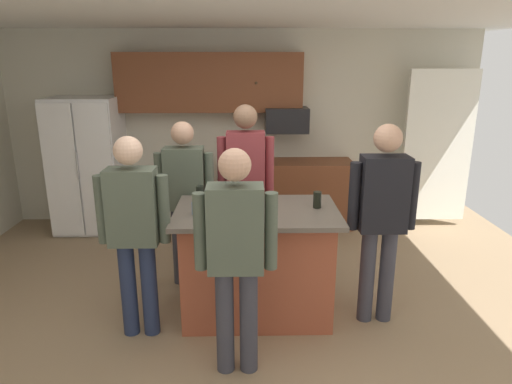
# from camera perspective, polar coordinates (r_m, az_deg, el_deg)

# --- Properties ---
(floor) EXTENTS (7.04, 7.04, 0.00)m
(floor) POSITION_cam_1_polar(r_m,az_deg,el_deg) (4.09, -2.19, -16.31)
(floor) COLOR #937A5B
(floor) RESTS_ON ground
(ceiling) EXTENTS (7.04, 7.04, 0.00)m
(ceiling) POSITION_cam_1_polar(r_m,az_deg,el_deg) (3.47, -2.69, 22.87)
(ceiling) COLOR white
(back_wall) EXTENTS (6.40, 0.10, 2.60)m
(back_wall) POSITION_cam_1_polar(r_m,az_deg,el_deg) (6.31, -1.89, 8.05)
(back_wall) COLOR beige
(back_wall) RESTS_ON ground
(french_door_window_panel) EXTENTS (0.90, 0.06, 2.00)m
(french_door_window_panel) POSITION_cam_1_polar(r_m,az_deg,el_deg) (6.46, 21.93, 5.28)
(french_door_window_panel) COLOR white
(french_door_window_panel) RESTS_ON ground
(cabinet_run_upper) EXTENTS (2.40, 0.38, 0.75)m
(cabinet_run_upper) POSITION_cam_1_polar(r_m,az_deg,el_deg) (6.07, -5.85, 13.59)
(cabinet_run_upper) COLOR brown
(cabinet_run_lower) EXTENTS (1.80, 0.63, 0.90)m
(cabinet_run_lower) POSITION_cam_1_polar(r_m,az_deg,el_deg) (6.20, 3.71, -0.17)
(cabinet_run_lower) COLOR brown
(cabinet_run_lower) RESTS_ON ground
(refrigerator) EXTENTS (0.87, 0.76, 1.76)m
(refrigerator) POSITION_cam_1_polar(r_m,az_deg,el_deg) (6.33, -20.35, 3.17)
(refrigerator) COLOR white
(refrigerator) RESTS_ON ground
(microwave_over_range) EXTENTS (0.56, 0.40, 0.32)m
(microwave_over_range) POSITION_cam_1_polar(r_m,az_deg,el_deg) (6.01, 3.86, 9.06)
(microwave_over_range) COLOR black
(kitchen_island) EXTENTS (1.39, 0.89, 0.98)m
(kitchen_island) POSITION_cam_1_polar(r_m,az_deg,el_deg) (4.02, 0.09, -8.81)
(kitchen_island) COLOR #9E4C33
(kitchen_island) RESTS_ON ground
(person_host_foreground) EXTENTS (0.57, 0.24, 1.79)m
(person_host_foreground) POSITION_cam_1_polar(r_m,az_deg,el_deg) (4.58, -1.30, 1.65)
(person_host_foreground) COLOR #4C5166
(person_host_foreground) RESTS_ON ground
(person_guest_by_door) EXTENTS (0.57, 0.22, 1.65)m
(person_guest_by_door) POSITION_cam_1_polar(r_m,az_deg,el_deg) (4.46, -8.93, -0.18)
(person_guest_by_door) COLOR #383842
(person_guest_by_door) RESTS_ON ground
(person_elder_center) EXTENTS (0.57, 0.22, 1.66)m
(person_elder_center) POSITION_cam_1_polar(r_m,az_deg,el_deg) (3.67, -15.14, -4.08)
(person_elder_center) COLOR #232D4C
(person_elder_center) RESTS_ON ground
(person_guest_left) EXTENTS (0.57, 0.22, 1.66)m
(person_guest_left) POSITION_cam_1_polar(r_m,az_deg,el_deg) (3.12, -2.56, -7.27)
(person_guest_left) COLOR #383842
(person_guest_left) RESTS_ON ground
(person_guest_right) EXTENTS (0.57, 0.23, 1.72)m
(person_guest_right) POSITION_cam_1_polar(r_m,az_deg,el_deg) (3.87, 15.60, -2.40)
(person_guest_right) COLOR #383842
(person_guest_right) RESTS_ON ground
(glass_pilsner) EXTENTS (0.07, 0.07, 0.15)m
(glass_pilsner) POSITION_cam_1_polar(r_m,az_deg,el_deg) (4.06, -7.06, -0.25)
(glass_pilsner) COLOR black
(glass_pilsner) RESTS_ON kitchen_island
(mug_ceramic_white) EXTENTS (0.12, 0.08, 0.10)m
(mug_ceramic_white) POSITION_cam_1_polar(r_m,az_deg,el_deg) (3.75, -7.48, -2.04)
(mug_ceramic_white) COLOR #4C6B99
(mug_ceramic_white) RESTS_ON kitchen_island
(glass_dark_ale) EXTENTS (0.07, 0.07, 0.14)m
(glass_dark_ale) POSITION_cam_1_polar(r_m,az_deg,el_deg) (3.91, 7.73, -0.97)
(glass_dark_ale) COLOR black
(glass_dark_ale) RESTS_ON kitchen_island
(glass_short_whisky) EXTENTS (0.07, 0.07, 0.16)m
(glass_short_whisky) POSITION_cam_1_polar(r_m,az_deg,el_deg) (3.77, -0.25, -1.36)
(glass_short_whisky) COLOR #311618
(glass_short_whisky) RESTS_ON kitchen_island
(mug_blue_stoneware) EXTENTS (0.13, 0.08, 0.10)m
(mug_blue_stoneware) POSITION_cam_1_polar(r_m,az_deg,el_deg) (3.62, -4.84, -2.62)
(mug_blue_stoneware) COLOR white
(mug_blue_stoneware) RESTS_ON kitchen_island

